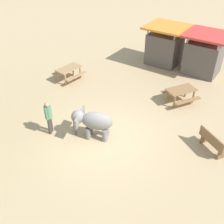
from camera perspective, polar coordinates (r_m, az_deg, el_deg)
ground_plane at (r=11.98m, az=-2.30°, el=-5.57°), size 60.00×60.00×0.00m
elephant at (r=11.61m, az=-4.12°, el=-2.00°), size 1.84×1.46×1.29m
person_handler at (r=12.05m, az=-13.27°, el=-0.68°), size 0.32×0.47×1.62m
wooden_bench at (r=11.83m, az=20.52°, el=-5.94°), size 1.39×1.09×0.88m
picnic_table_near at (r=14.49m, az=14.38°, el=4.04°), size 2.05×2.05×0.78m
picnic_table_far at (r=16.41m, az=-9.09°, el=8.59°), size 1.63×1.65×0.78m
market_stall_orange at (r=18.51m, az=11.09°, el=13.40°), size 2.50×2.50×2.52m
market_stall_red at (r=17.75m, az=18.82°, el=11.20°), size 2.50×2.50×2.52m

